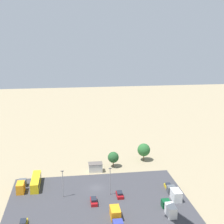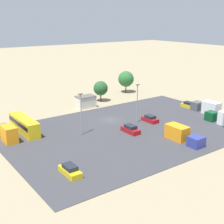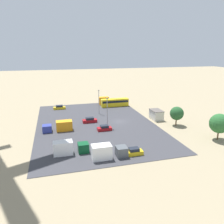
% 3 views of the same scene
% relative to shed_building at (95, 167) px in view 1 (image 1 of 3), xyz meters
% --- Properties ---
extents(ground_plane, '(400.00, 400.00, 0.00)m').
position_rel_shed_building_xyz_m(ground_plane, '(0.89, 12.54, -1.62)').
color(ground_plane, gray).
extents(parking_lot_surface, '(53.74, 35.64, 0.08)m').
position_rel_shed_building_xyz_m(parking_lot_surface, '(0.89, 20.46, -1.58)').
color(parking_lot_surface, '#38383D').
rests_on(parking_lot_surface, ground).
extents(shed_building, '(5.09, 3.38, 3.23)m').
position_rel_shed_building_xyz_m(shed_building, '(0.00, 0.00, 0.00)').
color(shed_building, silver).
rests_on(shed_building, ground).
extents(bus, '(2.59, 11.22, 3.13)m').
position_rel_shed_building_xyz_m(bus, '(20.31, 8.65, 0.14)').
color(bus, gold).
rests_on(bus, ground).
extents(parked_car_0, '(1.92, 4.49, 1.64)m').
position_rel_shed_building_xyz_m(parked_car_0, '(2.45, 21.99, -0.86)').
color(parked_car_0, maroon).
rests_on(parked_car_0, ground).
extents(parked_car_1, '(1.81, 4.02, 1.58)m').
position_rel_shed_building_xyz_m(parked_car_1, '(-22.15, 16.32, -0.88)').
color(parked_car_1, gold).
rests_on(parked_car_1, ground).
extents(parked_car_2, '(1.86, 4.57, 1.57)m').
position_rel_shed_building_xyz_m(parked_car_2, '(21.52, 30.74, -0.89)').
color(parked_car_2, gold).
rests_on(parked_car_2, ground).
extents(parked_car_3, '(1.92, 4.11, 1.52)m').
position_rel_shed_building_xyz_m(parked_car_3, '(-5.73, 19.12, -0.91)').
color(parked_car_3, maroon).
rests_on(parked_car_3, ground).
extents(parked_truck_0, '(2.58, 8.28, 2.82)m').
position_rel_shed_building_xyz_m(parked_truck_0, '(-2.67, 31.57, -0.25)').
color(parked_truck_0, navy).
rests_on(parked_truck_0, ground).
extents(parked_truck_1, '(2.32, 7.77, 3.03)m').
position_rel_shed_building_xyz_m(parked_truck_1, '(-17.92, 30.09, -0.15)').
color(parked_truck_1, '#0C4723').
rests_on(parked_truck_1, ground).
extents(parked_truck_2, '(2.32, 7.48, 3.19)m').
position_rel_shed_building_xyz_m(parked_truck_2, '(24.67, 10.99, -0.08)').
color(parked_truck_2, '#4C5156').
rests_on(parked_truck_2, ground).
extents(parked_truck_3, '(2.51, 7.69, 3.14)m').
position_rel_shed_building_xyz_m(parked_truck_3, '(-22.14, 22.34, -0.10)').
color(parked_truck_3, '#4C5156').
rests_on(parked_truck_3, ground).
extents(tree_near_shed, '(5.02, 5.02, 6.93)m').
position_rel_shed_building_xyz_m(tree_near_shed, '(-19.78, -7.66, 2.78)').
color(tree_near_shed, brown).
rests_on(tree_near_shed, ground).
extents(tree_apron_mid, '(4.14, 4.14, 5.88)m').
position_rel_shed_building_xyz_m(tree_apron_mid, '(-7.02, -3.22, 2.18)').
color(tree_apron_mid, brown).
rests_on(tree_apron_mid, ground).
extents(light_pole_lot_centre, '(0.90, 0.28, 8.68)m').
position_rel_shed_building_xyz_m(light_pole_lot_centre, '(11.39, 17.07, 3.23)').
color(light_pole_lot_centre, gray).
rests_on(light_pole_lot_centre, ground).
extents(light_pole_lot_edge, '(0.90, 0.28, 8.88)m').
position_rel_shed_building_xyz_m(light_pole_lot_edge, '(-3.01, 17.59, 3.33)').
color(light_pole_lot_edge, gray).
rests_on(light_pole_lot_edge, ground).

